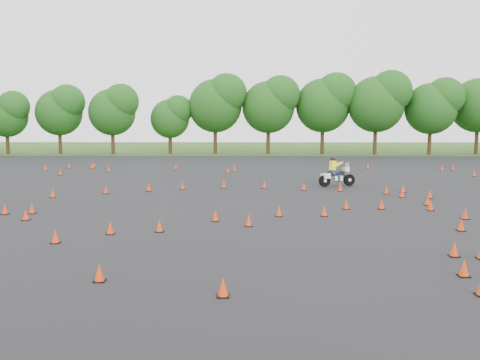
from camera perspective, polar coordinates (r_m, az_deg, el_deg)
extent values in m
plane|color=#2D5119|center=(22.36, -0.16, -4.26)|extent=(140.00, 140.00, 0.00)
plane|color=black|center=(28.27, 0.06, -1.93)|extent=(62.00, 62.00, 0.00)
cone|color=red|center=(32.14, 2.59, -0.49)|extent=(0.26, 0.26, 0.45)
cone|color=red|center=(23.35, 8.97, -3.29)|extent=(0.26, 0.26, 0.45)
cone|color=red|center=(46.04, 13.48, 1.51)|extent=(0.26, 0.26, 0.45)
cone|color=red|center=(15.68, 22.79, -8.69)|extent=(0.26, 0.26, 0.45)
cone|color=red|center=(21.77, 22.52, -4.46)|extent=(0.26, 0.26, 0.45)
cone|color=red|center=(45.95, 21.78, 1.21)|extent=(0.26, 0.26, 0.45)
cone|color=red|center=(45.38, -20.05, 1.22)|extent=(0.26, 0.26, 0.45)
cone|color=red|center=(31.20, -9.70, -0.80)|extent=(0.26, 0.26, 0.45)
cone|color=red|center=(14.53, -14.78, -9.58)|extent=(0.26, 0.26, 0.45)
cone|color=red|center=(12.94, -1.82, -11.40)|extent=(0.26, 0.26, 0.45)
cone|color=red|center=(42.11, 23.71, 0.66)|extent=(0.26, 0.26, 0.45)
cone|color=red|center=(29.92, 19.59, -1.41)|extent=(0.26, 0.26, 0.45)
cone|color=red|center=(24.30, 22.88, -3.35)|extent=(0.26, 0.26, 0.45)
cone|color=red|center=(41.42, -18.64, 0.78)|extent=(0.26, 0.26, 0.45)
cone|color=red|center=(21.99, -2.65, -3.84)|extent=(0.26, 0.26, 0.45)
cone|color=red|center=(27.45, 19.37, -2.10)|extent=(0.26, 0.26, 0.45)
cone|color=red|center=(19.24, -19.11, -5.73)|extent=(0.26, 0.26, 0.45)
cone|color=red|center=(31.73, -6.15, -0.61)|extent=(0.26, 0.26, 0.45)
cone|color=red|center=(23.89, -21.89, -3.47)|extent=(0.26, 0.26, 0.45)
cone|color=red|center=(46.89, -15.30, 1.55)|extent=(0.26, 0.26, 0.45)
cone|color=red|center=(45.48, 20.73, 1.20)|extent=(0.26, 0.26, 0.45)
cone|color=red|center=(31.54, 6.82, -0.67)|extent=(0.26, 0.26, 0.45)
cone|color=red|center=(46.99, -17.75, 1.48)|extent=(0.26, 0.26, 0.45)
cone|color=red|center=(20.11, -13.67, -5.02)|extent=(0.26, 0.26, 0.45)
cone|color=red|center=(40.79, -1.34, 1.05)|extent=(0.26, 0.26, 0.45)
cone|color=red|center=(43.93, -6.87, 1.41)|extent=(0.26, 0.26, 0.45)
cone|color=red|center=(30.08, -19.35, -1.36)|extent=(0.26, 0.26, 0.45)
cone|color=red|center=(42.44, -0.61, 1.27)|extent=(0.26, 0.26, 0.45)
cone|color=red|center=(29.72, 16.90, -1.36)|extent=(0.26, 0.26, 0.45)
cone|color=red|center=(17.74, 21.89, -6.89)|extent=(0.26, 0.26, 0.45)
cone|color=red|center=(20.97, 0.92, -4.35)|extent=(0.26, 0.26, 0.45)
cone|color=red|center=(43.07, -13.83, 1.15)|extent=(0.26, 0.26, 0.45)
cone|color=red|center=(30.75, -14.13, -1.01)|extent=(0.26, 0.26, 0.45)
cone|color=red|center=(20.17, -8.59, -4.87)|extent=(0.26, 0.26, 0.45)
cone|color=red|center=(25.98, 19.65, -2.59)|extent=(0.26, 0.26, 0.45)
cone|color=red|center=(32.25, -1.75, -0.46)|extent=(0.26, 0.26, 0.45)
cone|color=red|center=(25.70, 14.87, -2.52)|extent=(0.26, 0.26, 0.45)
cone|color=red|center=(31.72, 17.01, -0.87)|extent=(0.26, 0.26, 0.45)
cone|color=red|center=(45.96, -15.52, 1.44)|extent=(0.26, 0.26, 0.45)
cone|color=red|center=(25.44, -21.33, -2.85)|extent=(0.26, 0.26, 0.45)
cone|color=red|center=(31.40, 10.64, -0.77)|extent=(0.26, 0.26, 0.45)
cone|color=red|center=(30.79, 15.33, -1.04)|extent=(0.26, 0.26, 0.45)
cone|color=red|center=(25.69, -23.81, -2.88)|extent=(0.26, 0.26, 0.45)
cone|color=red|center=(23.08, 4.18, -3.34)|extent=(0.26, 0.26, 0.45)
cone|color=red|center=(25.29, 11.25, -2.57)|extent=(0.26, 0.26, 0.45)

